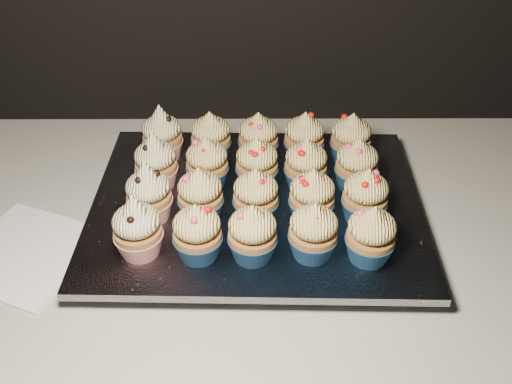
% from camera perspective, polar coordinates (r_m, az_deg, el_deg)
% --- Properties ---
extents(worktop, '(2.44, 0.64, 0.04)m').
position_cam_1_polar(worktop, '(0.86, 7.09, -4.13)').
color(worktop, beige).
rests_on(worktop, cabinet).
extents(napkin, '(0.22, 0.22, 0.00)m').
position_cam_1_polar(napkin, '(0.85, -22.06, -5.70)').
color(napkin, white).
rests_on(napkin, worktop).
extents(baking_tray, '(0.44, 0.34, 0.02)m').
position_cam_1_polar(baking_tray, '(0.84, 0.00, -2.09)').
color(baking_tray, black).
rests_on(baking_tray, worktop).
extents(foil_lining, '(0.48, 0.38, 0.01)m').
position_cam_1_polar(foil_lining, '(0.83, 0.00, -1.20)').
color(foil_lining, silver).
rests_on(foil_lining, baking_tray).
extents(cupcake_0, '(0.06, 0.06, 0.10)m').
position_cam_1_polar(cupcake_0, '(0.74, -11.79, -3.61)').
color(cupcake_0, red).
rests_on(cupcake_0, foil_lining).
extents(cupcake_1, '(0.06, 0.06, 0.08)m').
position_cam_1_polar(cupcake_1, '(0.72, -5.89, -4.10)').
color(cupcake_1, navy).
rests_on(cupcake_1, foil_lining).
extents(cupcake_2, '(0.06, 0.06, 0.08)m').
position_cam_1_polar(cupcake_2, '(0.72, -0.36, -4.22)').
color(cupcake_2, navy).
rests_on(cupcake_2, foil_lining).
extents(cupcake_3, '(0.06, 0.06, 0.08)m').
position_cam_1_polar(cupcake_3, '(0.72, 5.74, -3.99)').
color(cupcake_3, navy).
rests_on(cupcake_3, foil_lining).
extents(cupcake_4, '(0.06, 0.06, 0.08)m').
position_cam_1_polar(cupcake_4, '(0.73, 11.41, -4.27)').
color(cupcake_4, navy).
rests_on(cupcake_4, foil_lining).
extents(cupcake_5, '(0.06, 0.06, 0.10)m').
position_cam_1_polar(cupcake_5, '(0.79, -10.68, -0.19)').
color(cupcake_5, red).
rests_on(cupcake_5, foil_lining).
extents(cupcake_6, '(0.06, 0.06, 0.08)m').
position_cam_1_polar(cupcake_6, '(0.78, -5.60, -0.36)').
color(cupcake_6, navy).
rests_on(cupcake_6, foil_lining).
extents(cupcake_7, '(0.06, 0.06, 0.08)m').
position_cam_1_polar(cupcake_7, '(0.77, -0.02, -0.46)').
color(cupcake_7, navy).
rests_on(cupcake_7, foil_lining).
extents(cupcake_8, '(0.06, 0.06, 0.08)m').
position_cam_1_polar(cupcake_8, '(0.78, 5.61, -0.50)').
color(cupcake_8, navy).
rests_on(cupcake_8, foil_lining).
extents(cupcake_9, '(0.06, 0.06, 0.08)m').
position_cam_1_polar(cupcake_9, '(0.79, 10.86, -0.47)').
color(cupcake_9, navy).
rests_on(cupcake_9, foil_lining).
extents(cupcake_10, '(0.06, 0.06, 0.10)m').
position_cam_1_polar(cupcake_10, '(0.85, -9.99, 2.91)').
color(cupcake_10, red).
rests_on(cupcake_10, foil_lining).
extents(cupcake_11, '(0.06, 0.06, 0.08)m').
position_cam_1_polar(cupcake_11, '(0.84, -4.92, 2.84)').
color(cupcake_11, navy).
rests_on(cupcake_11, foil_lining).
extents(cupcake_12, '(0.06, 0.06, 0.08)m').
position_cam_1_polar(cupcake_12, '(0.83, 0.09, 2.79)').
color(cupcake_12, navy).
rests_on(cupcake_12, foil_lining).
extents(cupcake_13, '(0.06, 0.06, 0.08)m').
position_cam_1_polar(cupcake_13, '(0.83, 5.00, 2.65)').
color(cupcake_13, navy).
rests_on(cupcake_13, foil_lining).
extents(cupcake_14, '(0.06, 0.06, 0.08)m').
position_cam_1_polar(cupcake_14, '(0.84, 10.03, 2.64)').
color(cupcake_14, navy).
rests_on(cupcake_14, foil_lining).
extents(cupcake_15, '(0.06, 0.06, 0.10)m').
position_cam_1_polar(cupcake_15, '(0.91, -9.36, 5.60)').
color(cupcake_15, red).
rests_on(cupcake_15, foil_lining).
extents(cupcake_16, '(0.06, 0.06, 0.08)m').
position_cam_1_polar(cupcake_16, '(0.90, -4.54, 5.43)').
color(cupcake_16, navy).
rests_on(cupcake_16, foil_lining).
extents(cupcake_17, '(0.06, 0.06, 0.08)m').
position_cam_1_polar(cupcake_17, '(0.89, 0.23, 5.37)').
color(cupcake_17, navy).
rests_on(cupcake_17, foil_lining).
extents(cupcake_18, '(0.06, 0.06, 0.08)m').
position_cam_1_polar(cupcake_18, '(0.90, 4.84, 5.38)').
color(cupcake_18, navy).
rests_on(cupcake_18, foil_lining).
extents(cupcake_19, '(0.06, 0.06, 0.08)m').
position_cam_1_polar(cupcake_19, '(0.90, 9.45, 5.22)').
color(cupcake_19, navy).
rests_on(cupcake_19, foil_lining).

